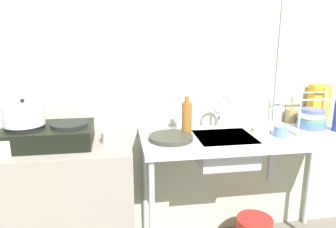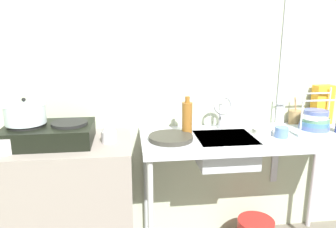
% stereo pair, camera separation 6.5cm
% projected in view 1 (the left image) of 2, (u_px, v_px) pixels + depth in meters
% --- Properties ---
extents(wall_back, '(4.53, 0.10, 2.71)m').
position_uv_depth(wall_back, '(240.00, 62.00, 2.40)').
color(wall_back, '#B3BDA2').
rests_on(wall_back, ground).
extents(wall_metal_strip, '(0.05, 0.01, 2.17)m').
position_uv_depth(wall_metal_strip, '(282.00, 43.00, 2.36)').
color(wall_metal_strip, '#B5B7C5').
extents(counter_concrete, '(0.94, 0.57, 0.90)m').
position_uv_depth(counter_concrete, '(60.00, 209.00, 2.11)').
color(counter_concrete, gray).
rests_on(counter_concrete, ground).
extents(counter_sink, '(1.43, 0.57, 0.90)m').
position_uv_depth(counter_sink, '(246.00, 145.00, 2.20)').
color(counter_sink, '#B5B7C5').
rests_on(counter_sink, ground).
extents(stove, '(0.53, 0.36, 0.13)m').
position_uv_depth(stove, '(48.00, 135.00, 1.98)').
color(stove, black).
rests_on(stove, counter_concrete).
extents(pot_on_left_burner, '(0.24, 0.24, 0.16)m').
position_uv_depth(pot_on_left_burner, '(24.00, 114.00, 1.92)').
color(pot_on_left_burner, silver).
rests_on(pot_on_left_burner, stove).
extents(pot_beside_stove, '(0.17, 0.17, 0.09)m').
position_uv_depth(pot_beside_stove, '(2.00, 146.00, 1.83)').
color(pot_beside_stove, silver).
rests_on(pot_beside_stove, counter_concrete).
extents(percolator, '(0.09, 0.09, 0.14)m').
position_uv_depth(percolator, '(109.00, 132.00, 2.00)').
color(percolator, silver).
rests_on(percolator, counter_concrete).
extents(sink_basin, '(0.38, 0.35, 0.18)m').
position_uv_depth(sink_basin, '(224.00, 149.00, 2.16)').
color(sink_basin, '#B5B7C5').
rests_on(sink_basin, counter_sink).
extents(faucet, '(0.13, 0.08, 0.25)m').
position_uv_depth(faucet, '(221.00, 107.00, 2.25)').
color(faucet, '#B5B7C5').
rests_on(faucet, counter_sink).
extents(frying_pan, '(0.29, 0.29, 0.03)m').
position_uv_depth(frying_pan, '(171.00, 138.00, 2.07)').
color(frying_pan, '#34322B').
rests_on(frying_pan, counter_sink).
extents(dish_rack, '(0.37, 0.26, 0.29)m').
position_uv_depth(dish_rack, '(312.00, 120.00, 2.28)').
color(dish_rack, '#B5BAC4').
rests_on(dish_rack, counter_sink).
extents(cup_by_rack, '(0.09, 0.09, 0.07)m').
position_uv_depth(cup_by_rack, '(280.00, 131.00, 2.15)').
color(cup_by_rack, '#5677B4').
rests_on(cup_by_rack, counter_sink).
extents(small_bowl_on_drainboard, '(0.14, 0.14, 0.04)m').
position_uv_depth(small_bowl_on_drainboard, '(261.00, 130.00, 2.23)').
color(small_bowl_on_drainboard, white).
rests_on(small_bowl_on_drainboard, counter_sink).
extents(bottle_by_sink, '(0.07, 0.07, 0.26)m').
position_uv_depth(bottle_by_sink, '(187.00, 118.00, 2.16)').
color(bottle_by_sink, brown).
rests_on(bottle_by_sink, counter_sink).
extents(cereal_box, '(0.15, 0.09, 0.29)m').
position_uv_depth(cereal_box, '(318.00, 103.00, 2.46)').
color(cereal_box, orange).
rests_on(cereal_box, counter_sink).
extents(utensil_jar, '(0.09, 0.09, 0.20)m').
position_uv_depth(utensil_jar, '(292.00, 116.00, 2.45)').
color(utensil_jar, '#9B794B').
rests_on(utensil_jar, counter_sink).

